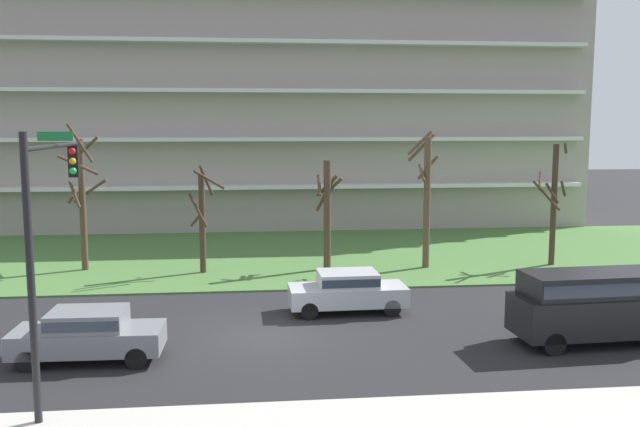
# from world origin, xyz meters

# --- Properties ---
(ground) EXTENTS (160.00, 160.00, 0.00)m
(ground) POSITION_xyz_m (0.00, 0.00, 0.00)
(ground) COLOR #232326
(grass_lawn_strip) EXTENTS (80.00, 16.00, 0.08)m
(grass_lawn_strip) POSITION_xyz_m (0.00, 14.00, 0.04)
(grass_lawn_strip) COLOR #477238
(grass_lawn_strip) RESTS_ON ground
(apartment_building) EXTENTS (45.30, 12.93, 18.36)m
(apartment_building) POSITION_xyz_m (0.00, 27.98, 9.18)
(apartment_building) COLOR #9E938C
(apartment_building) RESTS_ON ground
(tree_far_left) EXTENTS (1.89, 2.12, 7.13)m
(tree_far_left) POSITION_xyz_m (-8.36, 11.05, 3.60)
(tree_far_left) COLOR #4C3828
(tree_far_left) RESTS_ON ground
(tree_left) EXTENTS (1.74, 1.73, 5.21)m
(tree_left) POSITION_xyz_m (-2.63, 9.80, 2.70)
(tree_left) COLOR #423023
(tree_left) RESTS_ON ground
(tree_center) EXTENTS (1.36, 1.26, 5.37)m
(tree_center) POSITION_xyz_m (3.30, 10.04, 2.91)
(tree_center) COLOR #4C3828
(tree_center) RESTS_ON ground
(tree_right) EXTENTS (1.59, 1.35, 6.75)m
(tree_right) POSITION_xyz_m (8.16, 9.96, 3.59)
(tree_right) COLOR brown
(tree_right) RESTS_ON ground
(tree_far_right) EXTENTS (1.77, 2.08, 6.17)m
(tree_far_right) POSITION_xyz_m (14.58, 9.83, 3.26)
(tree_far_right) COLOR #423023
(tree_far_right) RESTS_ON ground
(van_black_near_left) EXTENTS (5.30, 2.28, 2.36)m
(van_black_near_left) POSITION_xyz_m (10.60, -2.00, 1.40)
(van_black_near_left) COLOR black
(van_black_near_left) RESTS_ON ground
(sedan_silver_center_left) EXTENTS (4.44, 1.90, 1.57)m
(sedan_silver_center_left) POSITION_xyz_m (3.21, 2.50, 0.87)
(sedan_silver_center_left) COLOR #B7BABF
(sedan_silver_center_left) RESTS_ON ground
(sedan_gray_center_right) EXTENTS (4.44, 1.90, 1.57)m
(sedan_gray_center_right) POSITION_xyz_m (-5.30, -2.00, 0.87)
(sedan_gray_center_right) COLOR slate
(sedan_gray_center_right) RESTS_ON ground
(traffic_signal_mast) EXTENTS (0.90, 4.79, 6.91)m
(traffic_signal_mast) POSITION_xyz_m (-5.43, -5.10, 4.67)
(traffic_signal_mast) COLOR black
(traffic_signal_mast) RESTS_ON ground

